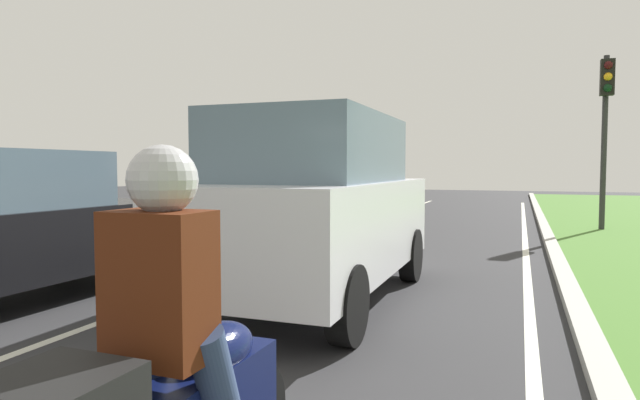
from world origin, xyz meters
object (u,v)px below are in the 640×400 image
Objects in this scene: car_sedan_left_lane at (11,228)px; rider_person at (164,283)px; car_suv_ahead at (316,207)px; traffic_light_near_right at (606,110)px.

car_sedan_left_lane is 5.46m from rider_person.
car_suv_ahead is 3.75m from car_sedan_left_lane.
car_sedan_left_lane is 13.38m from traffic_light_near_right.
car_suv_ahead is 10.42m from traffic_light_near_right.
rider_person is at bearing -76.91° from car_suv_ahead.
rider_person is at bearing -103.64° from traffic_light_near_right.
traffic_light_near_right is at bearing 77.69° from rider_person.
car_suv_ahead is at bearing -115.11° from traffic_light_near_right.
car_suv_ahead is 1.03× the size of car_sedan_left_lane.
traffic_light_near_right is (7.83, 10.63, 2.19)m from car_sedan_left_lane.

